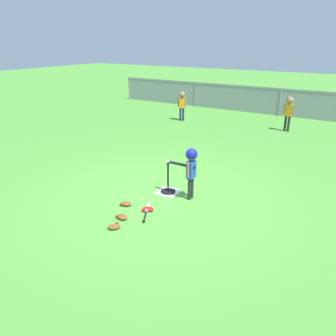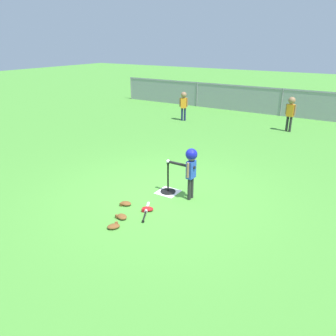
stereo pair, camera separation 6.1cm
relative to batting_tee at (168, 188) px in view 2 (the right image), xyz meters
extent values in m
plane|color=#478C33|center=(-0.02, -0.19, -0.10)|extent=(60.00, 60.00, 0.00)
cube|color=white|center=(0.00, 0.00, -0.10)|extent=(0.44, 0.44, 0.01)
cylinder|color=black|center=(0.00, 0.00, -0.09)|extent=(0.32, 0.32, 0.03)
cylinder|color=black|center=(0.00, 0.00, 0.24)|extent=(0.04, 0.04, 0.64)
cylinder|color=black|center=(0.00, 0.00, 0.55)|extent=(0.06, 0.06, 0.02)
sphere|color=white|center=(0.00, 0.00, 0.59)|extent=(0.07, 0.07, 0.07)
cylinder|color=#262626|center=(0.55, -0.06, 0.13)|extent=(0.07, 0.07, 0.46)
cylinder|color=#262626|center=(0.55, 0.04, 0.13)|extent=(0.07, 0.07, 0.46)
cube|color=#2347B7|center=(0.55, -0.01, 0.53)|extent=(0.13, 0.21, 0.36)
cylinder|color=#8C6647|center=(0.55, -0.14, 0.56)|extent=(0.05, 0.05, 0.31)
cylinder|color=#8C6647|center=(0.55, 0.11, 0.56)|extent=(0.05, 0.05, 0.31)
sphere|color=#8C6647|center=(0.55, -0.01, 0.82)|extent=(0.20, 0.20, 0.20)
sphere|color=#141999|center=(0.55, -0.01, 0.85)|extent=(0.23, 0.23, 0.23)
cylinder|color=black|center=(0.34, -0.01, 0.59)|extent=(0.60, 0.07, 0.06)
cylinder|color=#262626|center=(0.96, 6.46, 0.17)|extent=(0.08, 0.08, 0.54)
cylinder|color=#262626|center=(0.84, 6.47, 0.17)|extent=(0.08, 0.08, 0.54)
cube|color=orange|center=(0.90, 6.46, 0.64)|extent=(0.26, 0.18, 0.42)
cylinder|color=#8C6647|center=(1.05, 6.44, 0.67)|extent=(0.06, 0.06, 0.36)
cylinder|color=#8C6647|center=(0.75, 6.48, 0.67)|extent=(0.06, 0.06, 0.36)
sphere|color=#8C6647|center=(0.90, 6.46, 0.99)|extent=(0.24, 0.24, 0.24)
cylinder|color=#191E4C|center=(-3.00, 5.96, 0.15)|extent=(0.08, 0.08, 0.50)
cylinder|color=#191E4C|center=(-3.10, 5.91, 0.15)|extent=(0.08, 0.08, 0.50)
cube|color=orange|center=(-3.05, 5.94, 0.60)|extent=(0.26, 0.22, 0.39)
cylinder|color=#8C6647|center=(-2.93, 6.00, 0.63)|extent=(0.06, 0.06, 0.34)
cylinder|color=#8C6647|center=(-3.18, 5.87, 0.63)|extent=(0.06, 0.06, 0.34)
sphere|color=#8C6647|center=(-3.05, 5.94, 0.92)|extent=(0.22, 0.22, 0.22)
cylinder|color=silver|center=(0.06, -0.84, -0.07)|extent=(0.22, 0.34, 0.06)
cylinder|color=black|center=(0.23, -1.15, -0.07)|extent=(0.19, 0.32, 0.03)
cylinder|color=black|center=(0.31, -1.31, -0.07)|extent=(0.05, 0.04, 0.05)
ellipsoid|color=#B21919|center=(0.11, -0.90, -0.07)|extent=(0.26, 0.23, 0.07)
cube|color=#B21919|center=(0.07, -0.99, -0.07)|extent=(0.06, 0.05, 0.06)
ellipsoid|color=brown|center=(-0.02, -1.72, -0.07)|extent=(0.26, 0.27, 0.07)
cube|color=brown|center=(-0.03, -1.63, -0.07)|extent=(0.06, 0.06, 0.06)
ellipsoid|color=brown|center=(-0.11, -1.39, -0.07)|extent=(0.26, 0.23, 0.07)
cube|color=brown|center=(-0.20, -1.43, -0.07)|extent=(0.06, 0.05, 0.06)
ellipsoid|color=brown|center=(-0.38, -0.94, -0.07)|extent=(0.24, 0.20, 0.07)
cube|color=brown|center=(-0.43, -1.03, -0.07)|extent=(0.06, 0.05, 0.06)
cylinder|color=slate|center=(-8.02, 8.90, 0.47)|extent=(0.06, 0.06, 1.15)
cylinder|color=slate|center=(-4.02, 8.90, 0.47)|extent=(0.06, 0.06, 1.15)
cylinder|color=slate|center=(-0.02, 8.90, 0.47)|extent=(0.06, 0.06, 1.15)
cube|color=gray|center=(-0.02, 8.90, 0.99)|extent=(16.00, 0.03, 0.03)
cube|color=gray|center=(-0.02, 8.90, 0.47)|extent=(16.00, 0.01, 1.15)
camera|label=1|loc=(3.37, -5.41, 2.93)|focal=35.37mm
camera|label=2|loc=(3.42, -5.38, 2.93)|focal=35.37mm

